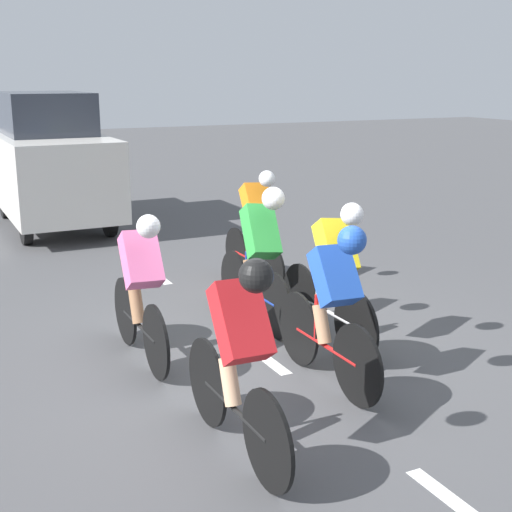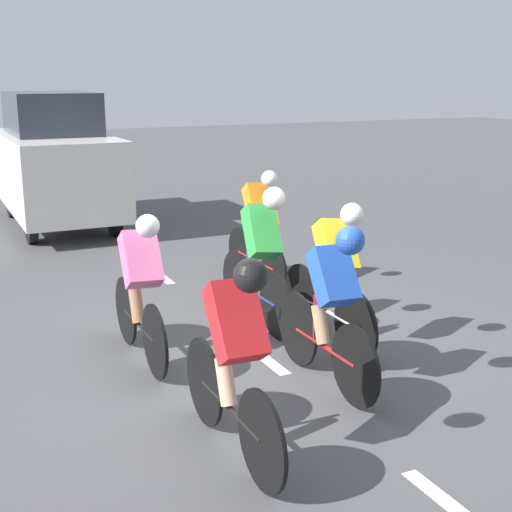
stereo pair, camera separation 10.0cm
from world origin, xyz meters
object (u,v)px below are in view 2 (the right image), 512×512
cyclist_green (260,252)px  cyclist_yellow (333,272)px  cyclist_orange (259,226)px  support_car (56,161)px  cyclist_blue (332,301)px  cyclist_pink (141,285)px  cyclist_red (235,353)px

cyclist_green → cyclist_yellow: bearing=112.7°
cyclist_orange → support_car: size_ratio=0.43×
cyclist_green → cyclist_blue: (0.14, 1.68, -0.04)m
cyclist_yellow → cyclist_blue: 0.95m
support_car → cyclist_blue: bearing=95.9°
cyclist_green → cyclist_yellow: 0.95m
cyclist_orange → cyclist_pink: size_ratio=1.03×
cyclist_pink → cyclist_blue: cyclist_blue is taller
cyclist_green → cyclist_yellow: size_ratio=0.97×
cyclist_red → cyclist_blue: bearing=-148.8°
cyclist_orange → cyclist_red: size_ratio=0.99×
cyclist_green → cyclist_blue: bearing=85.2°
cyclist_red → cyclist_green: bearing=-119.3°
cyclist_pink → cyclist_blue: size_ratio=0.98×
cyclist_green → cyclist_orange: (-0.63, -1.35, -0.03)m
cyclist_yellow → support_car: support_car is taller
cyclist_green → cyclist_pink: bearing=16.9°
cyclist_red → support_car: support_car is taller
cyclist_pink → cyclist_green: bearing=-163.1°
cyclist_orange → cyclist_red: cyclist_red is taller
support_car → cyclist_yellow: bearing=100.5°
support_car → cyclist_red: bearing=87.4°
cyclist_red → cyclist_yellow: bearing=-138.2°
cyclist_green → cyclist_yellow: cyclist_green is taller
cyclist_red → support_car: size_ratio=0.43×
cyclist_pink → cyclist_orange: bearing=-139.3°
cyclist_yellow → cyclist_red: bearing=41.8°
cyclist_orange → cyclist_pink: bearing=40.7°
cyclist_yellow → cyclist_blue: bearing=57.7°
cyclist_pink → support_car: (-0.47, -6.76, 0.40)m
cyclist_pink → support_car: size_ratio=0.41×
cyclist_blue → support_car: (0.82, -8.01, 0.38)m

